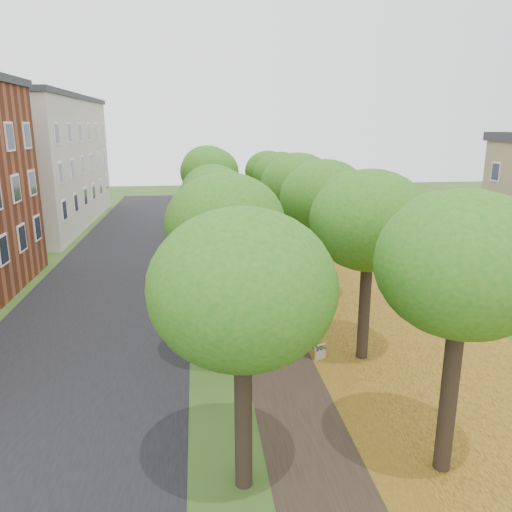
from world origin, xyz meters
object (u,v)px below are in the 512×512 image
object	(u,v)px
car_red	(462,266)
car_grey	(461,264)
bench	(307,342)
car_silver	(503,284)
car_white	(435,251)

from	to	relation	value
car_red	car_grey	bearing A→B (deg)	4.26
bench	car_silver	size ratio (longest dim) A/B	0.38
car_silver	car_red	xyz separation A→B (m)	(-0.16, 3.42, -0.08)
bench	car_grey	xyz separation A→B (m)	(10.28, 8.08, 0.35)
car_silver	car_white	size ratio (longest dim) A/B	0.84
car_red	car_white	bearing A→B (deg)	4.26
bench	car_white	bearing A→B (deg)	-67.04
car_grey	car_silver	bearing A→B (deg)	179.55
bench	car_silver	world-z (taller)	car_silver
car_silver	car_white	xyz separation A→B (m)	(-0.16, 6.59, -0.02)
car_silver	car_grey	world-z (taller)	car_silver
bench	car_red	distance (m)	12.98
car_red	car_grey	xyz separation A→B (m)	(0.00, 0.16, 0.06)
bench	car_red	world-z (taller)	car_red
car_red	car_white	size ratio (longest dim) A/B	0.78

